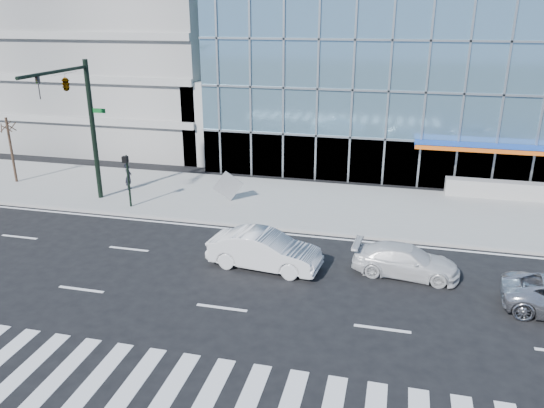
{
  "coord_description": "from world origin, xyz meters",
  "views": [
    {
      "loc": [
        6.01,
        -20.61,
        10.61
      ],
      "look_at": [
        0.26,
        3.0,
        1.75
      ],
      "focal_mm": 35.0,
      "sensor_mm": 36.0,
      "label": 1
    }
  ],
  "objects": [
    {
      "name": "tilted_panel",
      "position": [
        -3.38,
        7.21,
        1.06
      ],
      "size": [
        1.75,
        0.62,
        1.82
      ],
      "primitive_type": "cube",
      "rotation": [
        0.0,
        0.66,
        0.31
      ],
      "color": "gray",
      "rests_on": "sidewalk"
    },
    {
      "name": "white_suv",
      "position": [
        6.73,
        0.44,
        0.65
      ],
      "size": [
        4.61,
        2.2,
        1.3
      ],
      "primitive_type": "imported",
      "rotation": [
        0.0,
        0.0,
        1.48
      ],
      "color": "silver",
      "rests_on": "ground"
    },
    {
      "name": "parking_garage",
      "position": [
        -20.0,
        26.0,
        10.0
      ],
      "size": [
        24.0,
        24.0,
        20.0
      ],
      "primitive_type": "cube",
      "color": "gray",
      "rests_on": "ground"
    },
    {
      "name": "ground",
      "position": [
        0.0,
        0.0,
        0.0
      ],
      "size": [
        160.0,
        160.0,
        0.0
      ],
      "primitive_type": "plane",
      "color": "black",
      "rests_on": "ground"
    },
    {
      "name": "sidewalk",
      "position": [
        0.0,
        8.0,
        0.07
      ],
      "size": [
        120.0,
        8.0,
        0.15
      ],
      "primitive_type": "cube",
      "color": "gray",
      "rests_on": "ground"
    },
    {
      "name": "traffic_signal",
      "position": [
        -11.0,
        4.57,
        6.16
      ],
      "size": [
        1.14,
        5.74,
        8.0
      ],
      "color": "black",
      "rests_on": "sidewalk"
    },
    {
      "name": "white_sedan",
      "position": [
        0.73,
        -0.3,
        0.81
      ],
      "size": [
        5.1,
        2.26,
        1.63
      ],
      "primitive_type": "imported",
      "rotation": [
        0.0,
        0.0,
        1.46
      ],
      "color": "silver",
      "rests_on": "ground"
    },
    {
      "name": "pedestrian",
      "position": [
        -10.07,
        7.79,
        0.97
      ],
      "size": [
        0.52,
        0.67,
        1.64
      ],
      "primitive_type": "imported",
      "rotation": [
        0.0,
        0.0,
        1.8
      ],
      "color": "black",
      "rests_on": "sidewalk"
    },
    {
      "name": "street_tree_near",
      "position": [
        -18.0,
        7.5,
        3.78
      ],
      "size": [
        1.1,
        1.1,
        4.23
      ],
      "color": "#332319",
      "rests_on": "sidewalk"
    },
    {
      "name": "ramp_block",
      "position": [
        -6.0,
        18.0,
        3.0
      ],
      "size": [
        6.0,
        8.0,
        6.0
      ],
      "primitive_type": "cube",
      "color": "gray",
      "rests_on": "ground"
    },
    {
      "name": "theatre_building",
      "position": [
        14.0,
        26.0,
        7.5
      ],
      "size": [
        42.0,
        26.0,
        15.0
      ],
      "primitive_type": "cube",
      "color": "#6E9DB7",
      "rests_on": "ground"
    },
    {
      "name": "ped_signal_post",
      "position": [
        -8.5,
        4.94,
        2.14
      ],
      "size": [
        0.3,
        0.33,
        3.0
      ],
      "color": "black",
      "rests_on": "sidewalk"
    }
  ]
}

